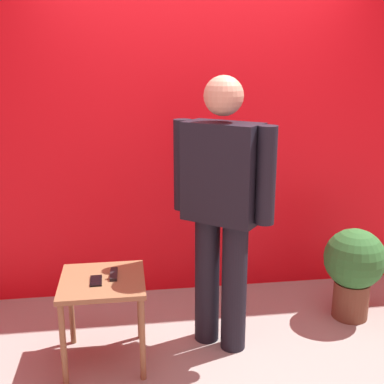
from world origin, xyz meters
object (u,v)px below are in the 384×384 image
tv_remote (114,274)px  side_table (103,292)px  potted_plant (354,266)px  standing_person (222,202)px  cell_phone (96,281)px

tv_remote → side_table: bearing=-149.3°
tv_remote → potted_plant: size_ratio=0.25×
standing_person → potted_plant: bearing=11.1°
cell_phone → potted_plant: potted_plant is taller
side_table → tv_remote: bearing=29.5°
standing_person → cell_phone: size_ratio=12.31×
tv_remote → potted_plant: 1.75m
cell_phone → tv_remote: (0.10, 0.07, 0.01)m
standing_person → side_table: 0.92m
standing_person → cell_phone: standing_person is taller
standing_person → cell_phone: (-0.79, -0.13, -0.42)m
standing_person → cell_phone: bearing=-171.0°
cell_phone → tv_remote: bearing=31.7°
cell_phone → tv_remote: 0.13m
side_table → potted_plant: potted_plant is taller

